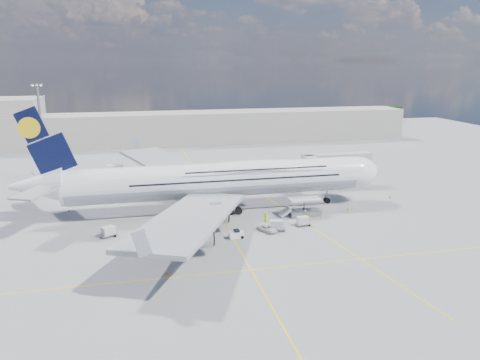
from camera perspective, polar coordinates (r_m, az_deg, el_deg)
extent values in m
plane|color=gray|center=(90.94, -1.70, -5.65)|extent=(300.00, 300.00, 0.00)
cube|color=yellow|center=(90.94, -1.70, -5.65)|extent=(0.25, 220.00, 0.01)
cube|color=yellow|center=(72.88, 1.34, -10.90)|extent=(120.00, 0.25, 0.01)
cube|color=yellow|center=(103.41, 4.89, -3.20)|extent=(14.16, 99.06, 0.01)
cylinder|color=white|center=(98.35, -2.83, 0.03)|extent=(62.00, 7.20, 7.20)
cylinder|color=#9EA0A5|center=(98.39, -2.83, -0.06)|extent=(60.76, 7.13, 7.13)
ellipsoid|color=white|center=(99.50, 1.70, 1.38)|extent=(36.00, 6.84, 3.76)
ellipsoid|color=white|center=(107.82, 13.63, 0.92)|extent=(11.52, 7.20, 7.20)
ellipsoid|color=black|center=(109.14, 15.17, 1.30)|extent=(3.84, 4.16, 1.44)
cone|color=white|center=(98.79, -23.57, -0.63)|extent=(10.00, 6.84, 6.84)
cube|color=black|center=(96.69, -22.93, 4.47)|extent=(11.02, 0.46, 14.61)
cylinder|color=yellow|center=(96.75, -24.30, 5.84)|extent=(4.00, 0.60, 4.00)
cube|color=#999EA3|center=(117.04, -8.37, 1.61)|extent=(25.49, 39.15, 3.35)
cube|color=#999EA3|center=(78.63, -6.08, -4.65)|extent=(25.49, 39.15, 3.35)
cylinder|color=#B7BABF|center=(110.81, -5.44, -0.30)|extent=(5.20, 3.50, 3.50)
cylinder|color=#B7BABF|center=(120.53, -8.20, 0.82)|extent=(5.20, 3.50, 3.50)
cylinder|color=#B7BABF|center=(87.07, -3.34, -4.36)|extent=(5.20, 3.50, 3.50)
cylinder|color=#B7BABF|center=(76.71, -5.40, -7.04)|extent=(5.20, 3.50, 3.50)
cylinder|color=gray|center=(106.50, 10.58, -1.64)|extent=(0.44, 0.44, 3.80)
cylinder|color=black|center=(106.93, 10.54, -2.44)|extent=(1.30, 0.90, 1.30)
cylinder|color=gray|center=(99.59, -2.80, -2.54)|extent=(0.56, 0.56, 3.80)
cylinder|color=black|center=(103.03, -3.09, -2.80)|extent=(1.50, 0.90, 1.50)
cube|color=#B7B7BC|center=(113.02, 9.00, 1.91)|extent=(3.00, 10.00, 2.60)
cube|color=#B7B7BC|center=(120.60, 11.68, 2.57)|extent=(18.00, 3.00, 2.60)
cylinder|color=gray|center=(117.25, 9.31, 0.57)|extent=(0.80, 0.80, 7.10)
cylinder|color=black|center=(118.02, 9.25, -0.89)|extent=(0.90, 0.80, 0.90)
cylinder|color=gray|center=(124.80, 14.95, 1.10)|extent=(1.00, 1.00, 7.10)
cube|color=gray|center=(125.53, 14.86, -0.30)|extent=(2.00, 2.00, 0.80)
cylinder|color=#B7B7BC|center=(109.58, 9.72, 1.49)|extent=(3.60, 3.60, 2.80)
cube|color=silver|center=(96.92, 7.88, -2.33)|extent=(6.50, 3.20, 0.35)
cube|color=gray|center=(97.80, 7.82, -3.99)|extent=(6.50, 3.20, 1.10)
cube|color=gray|center=(97.34, 7.85, -3.15)|extent=(0.22, 1.99, 3.00)
cylinder|color=black|center=(95.94, 6.61, -4.44)|extent=(0.70, 0.30, 0.70)
cube|color=silver|center=(96.32, 5.48, -3.93)|extent=(2.16, 2.60, 1.60)
cylinder|color=gray|center=(132.48, -22.98, 5.14)|extent=(0.70, 0.70, 25.00)
cube|color=gray|center=(131.30, -23.53, 10.61)|extent=(3.00, 0.40, 0.60)
cube|color=#B2AD9E|center=(181.41, -7.45, 6.28)|extent=(180.00, 16.00, 12.00)
cube|color=#193814|center=(232.43, 1.46, 7.65)|extent=(160.00, 6.00, 8.00)
cube|color=gray|center=(79.02, -9.44, -8.75)|extent=(3.36, 2.32, 0.18)
cylinder|color=black|center=(78.47, -10.31, -9.06)|extent=(0.45, 0.18, 0.45)
cylinder|color=black|center=(79.70, -8.57, -8.61)|extent=(0.45, 0.18, 0.45)
cube|color=gray|center=(80.41, -8.41, -8.26)|extent=(3.84, 2.99, 0.20)
cylinder|color=black|center=(79.77, -9.35, -8.60)|extent=(0.50, 0.20, 0.50)
cylinder|color=black|center=(81.18, -7.47, -8.11)|extent=(0.50, 0.20, 0.50)
cube|color=silver|center=(80.07, -8.43, -7.66)|extent=(2.96, 2.53, 1.70)
cube|color=gray|center=(84.97, -8.42, -7.05)|extent=(3.02, 2.28, 0.16)
cylinder|color=black|center=(84.45, -9.12, -7.30)|extent=(0.39, 0.16, 0.39)
cylinder|color=black|center=(85.58, -7.72, -6.95)|extent=(0.39, 0.16, 0.39)
cube|color=gray|center=(88.96, -15.74, -6.44)|extent=(3.37, 2.92, 0.18)
cylinder|color=black|center=(88.54, -16.53, -6.68)|extent=(0.44, 0.18, 0.44)
cylinder|color=black|center=(89.49, -14.95, -6.34)|extent=(0.44, 0.18, 0.44)
cube|color=silver|center=(88.69, -15.78, -5.96)|extent=(2.65, 2.42, 1.49)
cube|color=gray|center=(91.89, 7.63, -5.34)|extent=(3.00, 1.80, 0.17)
cylinder|color=black|center=(91.05, 7.07, -5.59)|extent=(0.42, 0.17, 0.42)
cylinder|color=black|center=(92.82, 8.17, -5.24)|extent=(0.42, 0.17, 0.42)
cube|color=silver|center=(91.64, 7.64, -4.89)|extent=(2.23, 1.63, 1.43)
cube|color=gray|center=(88.81, 4.46, -5.94)|extent=(3.47, 2.34, 0.19)
cylinder|color=black|center=(87.94, 3.78, -6.23)|extent=(0.47, 0.19, 0.47)
cylinder|color=black|center=(89.79, 5.12, -5.81)|extent=(0.47, 0.19, 0.47)
cube|color=silver|center=(88.52, 4.47, -5.42)|extent=(2.62, 2.06, 1.59)
cube|color=white|center=(84.75, -0.43, -6.70)|extent=(2.73, 1.44, 1.23)
cube|color=black|center=(84.48, -0.43, -6.22)|extent=(1.03, 1.21, 0.47)
cylinder|color=black|center=(84.22, -0.99, -7.10)|extent=(0.60, 0.24, 0.60)
cylinder|color=black|center=(85.54, 0.12, -6.75)|extent=(0.60, 0.24, 0.60)
cube|color=gray|center=(110.79, -11.95, -1.69)|extent=(7.22, 3.27, 2.15)
cube|color=white|center=(110.26, -12.40, -0.69)|extent=(5.41, 3.20, 2.37)
cube|color=white|center=(110.58, -10.58, -1.13)|extent=(2.18, 2.66, 1.72)
cube|color=black|center=(110.54, -10.20, -1.00)|extent=(0.38, 2.16, 0.97)
cylinder|color=black|center=(109.77, -10.69, -2.04)|extent=(1.18, 0.38, 1.18)
cylinder|color=black|center=(112.14, -13.16, -1.82)|extent=(1.18, 0.38, 1.18)
cube|color=orange|center=(110.45, -12.38, -1.07)|extent=(5.47, 3.26, 0.54)
cube|color=gray|center=(132.53, -14.68, 0.69)|extent=(5.79, 2.41, 1.75)
cube|color=white|center=(132.19, -14.99, 1.38)|extent=(4.31, 2.42, 1.92)
cube|color=white|center=(132.28, -13.76, 1.07)|extent=(1.68, 2.10, 1.40)
cube|color=black|center=(132.23, -13.50, 1.16)|extent=(0.23, 1.75, 0.79)
cylinder|color=black|center=(131.58, -13.85, 0.47)|extent=(0.96, 0.31, 0.96)
cylinder|color=black|center=(133.70, -15.48, 0.58)|extent=(0.96, 0.31, 0.96)
imported|color=silver|center=(87.98, 3.35, -5.96)|extent=(3.73, 4.69, 1.18)
imported|color=#B0F91A|center=(101.57, 13.02, -3.31)|extent=(0.80, 0.67, 1.86)
imported|color=#D5E317|center=(94.08, 8.23, -4.52)|extent=(1.11, 1.10, 1.81)
imported|color=#B0FF1A|center=(89.57, -5.45, -5.50)|extent=(0.63, 0.98, 1.55)
imported|color=#C7DD17|center=(93.02, 3.18, -4.56)|extent=(1.08, 1.15, 1.98)
imported|color=#9AE618|center=(83.30, -6.61, -6.96)|extent=(1.43, 1.14, 1.93)
cone|color=orange|center=(114.41, 17.81, -1.96)|extent=(0.51, 0.51, 0.64)
cube|color=orange|center=(114.49, 17.80, -2.11)|extent=(0.44, 0.44, 0.03)
cone|color=orange|center=(119.99, -11.08, -0.82)|extent=(0.40, 0.40, 0.51)
cube|color=orange|center=(120.05, -11.08, -0.93)|extent=(0.34, 0.34, 0.03)
cone|color=orange|center=(119.47, -7.29, -0.72)|extent=(0.43, 0.43, 0.54)
cube|color=orange|center=(119.54, -7.28, -0.84)|extent=(0.37, 0.37, 0.03)
cone|color=orange|center=(83.73, -5.65, -7.34)|extent=(0.40, 0.40, 0.51)
cube|color=orange|center=(83.82, -5.65, -7.49)|extent=(0.34, 0.34, 0.03)
cone|color=orange|center=(72.22, -8.85, -11.07)|extent=(0.48, 0.48, 0.61)
cube|color=orange|center=(72.34, -8.84, -11.28)|extent=(0.42, 0.42, 0.03)
cone|color=orange|center=(105.66, -20.12, -3.52)|extent=(0.41, 0.41, 0.52)
cube|color=orange|center=(105.74, -20.11, -3.65)|extent=(0.36, 0.36, 0.03)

